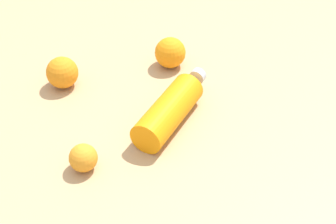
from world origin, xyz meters
The scene contains 5 objects.
ground_plane centered at (0.00, 0.00, 0.00)m, with size 2.40×2.40×0.00m, color tan.
water_bottle centered at (-0.02, -0.04, 0.04)m, with size 0.27×0.19×0.08m.
orange_0 centered at (0.14, -0.31, 0.04)m, with size 0.08×0.08×0.08m, color orange.
orange_1 centered at (-0.14, -0.23, 0.04)m, with size 0.08×0.08×0.08m, color orange.
orange_2 centered at (0.23, -0.01, 0.03)m, with size 0.06×0.06×0.06m, color orange.
Camera 1 is at (0.48, 0.70, 0.76)m, focal length 52.48 mm.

